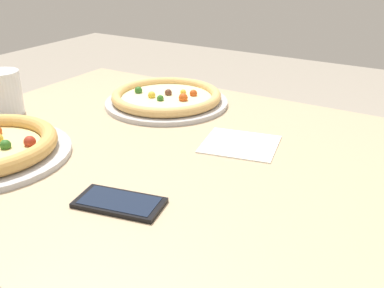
% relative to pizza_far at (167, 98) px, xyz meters
% --- Properties ---
extents(dining_table, '(1.33, 0.91, 0.75)m').
position_rel_pizza_far_xyz_m(dining_table, '(0.25, -0.25, -0.12)').
color(dining_table, tan).
rests_on(dining_table, ground).
extents(pizza_far, '(0.33, 0.33, 0.04)m').
position_rel_pizza_far_xyz_m(pizza_far, '(0.00, 0.00, 0.00)').
color(pizza_far, '#B7B7BC').
rests_on(pizza_far, dining_table).
extents(water_cup_clear, '(0.09, 0.09, 0.11)m').
position_rel_pizza_far_xyz_m(water_cup_clear, '(-0.32, -0.27, 0.04)').
color(water_cup_clear, silver).
rests_on(water_cup_clear, dining_table).
extents(paper_napkin, '(0.19, 0.17, 0.00)m').
position_rel_pizza_far_xyz_m(paper_napkin, '(0.29, -0.14, -0.02)').
color(paper_napkin, white).
rests_on(paper_napkin, dining_table).
extents(cell_phone, '(0.16, 0.10, 0.01)m').
position_rel_pizza_far_xyz_m(cell_phone, '(0.22, -0.47, -0.01)').
color(cell_phone, black).
rests_on(cell_phone, dining_table).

